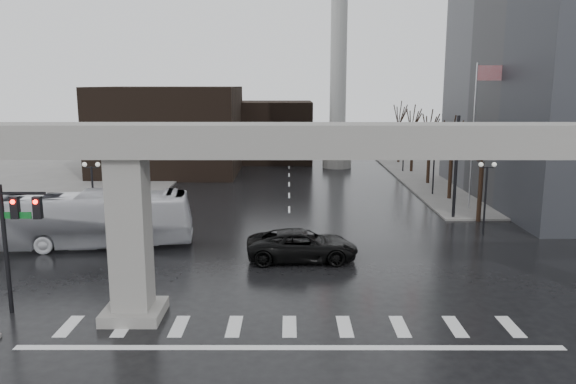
% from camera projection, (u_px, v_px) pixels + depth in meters
% --- Properties ---
extents(ground, '(160.00, 160.00, 0.00)m').
position_uv_depth(ground, '(289.00, 317.00, 25.33)').
color(ground, black).
rests_on(ground, ground).
extents(sidewalk_ne, '(28.00, 36.00, 0.15)m').
position_uv_depth(sidewalk_ne, '(529.00, 180.00, 60.62)').
color(sidewalk_ne, slate).
rests_on(sidewalk_ne, ground).
extents(sidewalk_nw, '(28.00, 36.00, 0.15)m').
position_uv_depth(sidewalk_nw, '(49.00, 180.00, 60.70)').
color(sidewalk_nw, slate).
rests_on(sidewalk_nw, ground).
extents(elevated_guideway, '(48.00, 2.60, 8.70)m').
position_uv_depth(elevated_guideway, '(319.00, 166.00, 24.02)').
color(elevated_guideway, gray).
rests_on(elevated_guideway, ground).
extents(building_far_left, '(16.00, 14.00, 10.00)m').
position_uv_depth(building_far_left, '(170.00, 130.00, 65.63)').
color(building_far_left, black).
rests_on(building_far_left, ground).
extents(building_far_mid, '(10.00, 10.00, 8.00)m').
position_uv_depth(building_far_mid, '(274.00, 131.00, 75.62)').
color(building_far_mid, black).
rests_on(building_far_mid, ground).
extents(smokestack, '(3.60, 3.60, 30.00)m').
position_uv_depth(smokestack, '(339.00, 58.00, 67.94)').
color(smokestack, beige).
rests_on(smokestack, ground).
extents(signal_mast_arm, '(12.12, 0.43, 8.00)m').
position_uv_depth(signal_mast_arm, '(407.00, 144.00, 42.66)').
color(signal_mast_arm, black).
rests_on(signal_mast_arm, ground).
extents(signal_left_pole, '(2.30, 0.30, 6.00)m').
position_uv_depth(signal_left_pole, '(16.00, 227.00, 25.07)').
color(signal_left_pole, black).
rests_on(signal_left_pole, ground).
extents(flagpole_assembly, '(2.06, 0.12, 12.00)m').
position_uv_depth(flagpole_assembly, '(478.00, 119.00, 45.47)').
color(flagpole_assembly, silver).
rests_on(flagpole_assembly, ground).
extents(lamp_right_0, '(1.22, 0.32, 5.11)m').
position_uv_depth(lamp_right_0, '(486.00, 186.00, 38.39)').
color(lamp_right_0, black).
rests_on(lamp_right_0, ground).
extents(lamp_right_1, '(1.22, 0.32, 5.11)m').
position_uv_depth(lamp_right_1, '(434.00, 159.00, 52.14)').
color(lamp_right_1, black).
rests_on(lamp_right_1, ground).
extents(lamp_right_2, '(1.22, 0.32, 5.11)m').
position_uv_depth(lamp_right_2, '(404.00, 143.00, 65.88)').
color(lamp_right_2, black).
rests_on(lamp_right_2, ground).
extents(lamp_left_0, '(1.22, 0.32, 5.11)m').
position_uv_depth(lamp_left_0, '(93.00, 186.00, 38.43)').
color(lamp_left_0, black).
rests_on(lamp_left_0, ground).
extents(lamp_left_1, '(1.22, 0.32, 5.11)m').
position_uv_depth(lamp_left_1, '(144.00, 159.00, 52.18)').
color(lamp_left_1, black).
rests_on(lamp_left_1, ground).
extents(lamp_left_2, '(1.22, 0.32, 5.11)m').
position_uv_depth(lamp_left_2, '(174.00, 143.00, 65.92)').
color(lamp_left_2, black).
rests_on(lamp_left_2, ground).
extents(tree_right_0, '(1.09, 1.58, 7.50)m').
position_uv_depth(tree_right_0, '(481.00, 185.00, 42.47)').
color(tree_right_0, black).
rests_on(tree_right_0, ground).
extents(tree_right_1, '(1.09, 1.61, 7.67)m').
position_uv_depth(tree_right_1, '(451.00, 169.00, 50.31)').
color(tree_right_1, black).
rests_on(tree_right_1, ground).
extents(tree_right_2, '(1.10, 1.63, 7.85)m').
position_uv_depth(tree_right_2, '(429.00, 157.00, 58.15)').
color(tree_right_2, black).
rests_on(tree_right_2, ground).
extents(tree_right_3, '(1.11, 1.66, 8.02)m').
position_uv_depth(tree_right_3, '(412.00, 147.00, 65.99)').
color(tree_right_3, black).
rests_on(tree_right_3, ground).
extents(tree_right_4, '(1.12, 1.69, 8.19)m').
position_uv_depth(tree_right_4, '(399.00, 140.00, 73.83)').
color(tree_right_4, black).
rests_on(tree_right_4, ground).
extents(pickup_truck, '(6.65, 3.19, 1.83)m').
position_uv_depth(pickup_truck, '(302.00, 245.00, 33.34)').
color(pickup_truck, black).
rests_on(pickup_truck, ground).
extents(city_bus, '(13.29, 4.68, 3.62)m').
position_uv_depth(city_bus, '(89.00, 219.00, 35.97)').
color(city_bus, silver).
rests_on(city_bus, ground).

